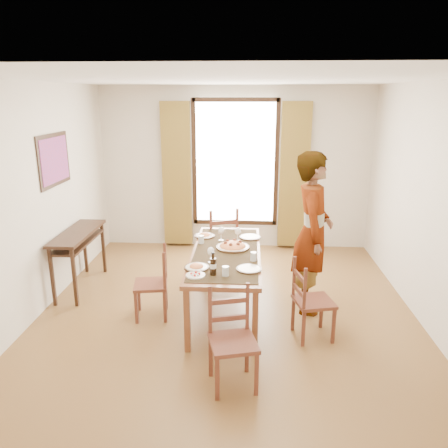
# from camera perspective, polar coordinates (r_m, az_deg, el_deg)

# --- Properties ---
(ground) EXTENTS (5.00, 5.00, 0.00)m
(ground) POSITION_cam_1_polar(r_m,az_deg,el_deg) (5.43, 0.44, -11.40)
(ground) COLOR brown
(ground) RESTS_ON ground
(room_shell) EXTENTS (4.60, 5.10, 2.74)m
(room_shell) POSITION_cam_1_polar(r_m,az_deg,el_deg) (5.03, 0.50, 5.05)
(room_shell) COLOR beige
(room_shell) RESTS_ON ground
(console_table) EXTENTS (0.38, 1.20, 0.80)m
(console_table) POSITION_cam_1_polar(r_m,az_deg,el_deg) (6.14, -18.53, -1.99)
(console_table) COLOR black
(console_table) RESTS_ON ground
(dining_table) EXTENTS (0.81, 1.99, 0.76)m
(dining_table) POSITION_cam_1_polar(r_m,az_deg,el_deg) (5.21, 0.27, -4.33)
(dining_table) COLOR brown
(dining_table) RESTS_ON ground
(chair_west) EXTENTS (0.44, 0.44, 0.86)m
(chair_west) POSITION_cam_1_polar(r_m,az_deg,el_deg) (5.23, -9.20, -7.87)
(chair_west) COLOR brown
(chair_west) RESTS_ON ground
(chair_north) EXTENTS (0.58, 0.58, 1.02)m
(chair_north) POSITION_cam_1_polar(r_m,az_deg,el_deg) (6.34, -0.44, -2.53)
(chair_north) COLOR brown
(chair_north) RESTS_ON ground
(chair_south) EXTENTS (0.49, 0.49, 0.91)m
(chair_south) POSITION_cam_1_polar(r_m,az_deg,el_deg) (4.04, 1.08, -15.10)
(chair_south) COLOR brown
(chair_south) RESTS_ON ground
(chair_east) EXTENTS (0.47, 0.47, 0.88)m
(chair_east) POSITION_cam_1_polar(r_m,az_deg,el_deg) (4.83, 11.29, -10.02)
(chair_east) COLOR brown
(chair_east) RESTS_ON ground
(man) EXTENTS (0.83, 0.65, 1.94)m
(man) POSITION_cam_1_polar(r_m,az_deg,el_deg) (5.28, 11.48, -1.16)
(man) COLOR #93969B
(man) RESTS_ON ground
(plate_sw) EXTENTS (0.27, 0.27, 0.05)m
(plate_sw) POSITION_cam_1_polar(r_m,az_deg,el_deg) (4.70, -3.62, -5.48)
(plate_sw) COLOR silver
(plate_sw) RESTS_ON dining_table
(plate_se) EXTENTS (0.27, 0.27, 0.05)m
(plate_se) POSITION_cam_1_polar(r_m,az_deg,el_deg) (4.66, 3.30, -5.69)
(plate_se) COLOR silver
(plate_se) RESTS_ON dining_table
(plate_nw) EXTENTS (0.27, 0.27, 0.05)m
(plate_nw) POSITION_cam_1_polar(r_m,az_deg,el_deg) (5.72, -2.55, -1.40)
(plate_nw) COLOR silver
(plate_nw) RESTS_ON dining_table
(plate_ne) EXTENTS (0.27, 0.27, 0.05)m
(plate_ne) POSITION_cam_1_polar(r_m,az_deg,el_deg) (5.68, 3.43, -1.55)
(plate_ne) COLOR silver
(plate_ne) RESTS_ON dining_table
(pasta_platter) EXTENTS (0.40, 0.40, 0.10)m
(pasta_platter) POSITION_cam_1_polar(r_m,az_deg,el_deg) (5.28, 1.15, -2.67)
(pasta_platter) COLOR #B12516
(pasta_platter) RESTS_ON dining_table
(caprese_plate) EXTENTS (0.20, 0.20, 0.04)m
(caprese_plate) POSITION_cam_1_polar(r_m,az_deg,el_deg) (4.51, -3.75, -6.57)
(caprese_plate) COLOR silver
(caprese_plate) RESTS_ON dining_table
(wine_glass_a) EXTENTS (0.08, 0.08, 0.18)m
(wine_glass_a) POSITION_cam_1_polar(r_m,az_deg,el_deg) (4.82, -1.72, -4.04)
(wine_glass_a) COLOR white
(wine_glass_a) RESTS_ON dining_table
(wine_glass_b) EXTENTS (0.08, 0.08, 0.18)m
(wine_glass_b) POSITION_cam_1_polar(r_m,az_deg,el_deg) (5.52, 1.81, -1.36)
(wine_glass_b) COLOR white
(wine_glass_b) RESTS_ON dining_table
(wine_glass_c) EXTENTS (0.08, 0.08, 0.18)m
(wine_glass_c) POSITION_cam_1_polar(r_m,az_deg,el_deg) (5.54, -0.39, -1.27)
(wine_glass_c) COLOR white
(wine_glass_c) RESTS_ON dining_table
(tumbler_a) EXTENTS (0.07, 0.07, 0.10)m
(tumbler_a) POSITION_cam_1_polar(r_m,az_deg,el_deg) (4.90, 3.88, -4.25)
(tumbler_a) COLOR silver
(tumbler_a) RESTS_ON dining_table
(tumbler_b) EXTENTS (0.07, 0.07, 0.10)m
(tumbler_b) POSITION_cam_1_polar(r_m,az_deg,el_deg) (5.47, -3.00, -2.02)
(tumbler_b) COLOR silver
(tumbler_b) RESTS_ON dining_table
(tumbler_c) EXTENTS (0.07, 0.07, 0.10)m
(tumbler_c) POSITION_cam_1_polar(r_m,az_deg,el_deg) (4.50, 0.19, -6.18)
(tumbler_c) COLOR silver
(tumbler_c) RESTS_ON dining_table
(wine_bottle) EXTENTS (0.07, 0.07, 0.25)m
(wine_bottle) POSITION_cam_1_polar(r_m,az_deg,el_deg) (4.49, -1.44, -5.18)
(wine_bottle) COLOR black
(wine_bottle) RESTS_ON dining_table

